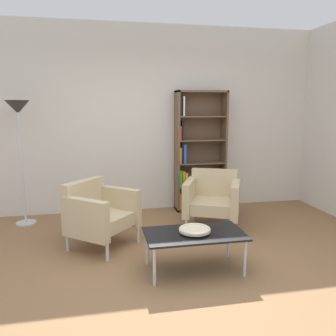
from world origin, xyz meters
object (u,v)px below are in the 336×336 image
Objects in this scene: floor_lamp_torchiere at (19,122)px; decorative_bowl at (195,230)px; bookshelf_tall at (196,153)px; coffee_table_low at (195,236)px; armchair_by_bookshelf at (212,198)px; armchair_corner_red at (99,212)px.

decorative_bowl is at bearing -43.04° from floor_lamp_torchiere.
bookshelf_tall is 1.09× the size of floor_lamp_torchiere.
floor_lamp_torchiere is at bearing 136.96° from coffee_table_low.
floor_lamp_torchiere reaches higher than armchair_by_bookshelf.
coffee_table_low is (-0.61, -2.10, -0.56)m from bookshelf_tall.
armchair_by_bookshelf is 0.96× the size of armchair_corner_red.
bookshelf_tall is at bearing 73.78° from decorative_bowl.
bookshelf_tall is 2.08× the size of armchair_by_bookshelf.
bookshelf_tall is at bearing 5.54° from floor_lamp_torchiere.
floor_lamp_torchiere is (-1.98, 1.85, 1.01)m from decorative_bowl.
armchair_corner_red is at bearing 138.43° from decorative_bowl.
floor_lamp_torchiere reaches higher than coffee_table_low.
armchair_corner_red is at bearing -141.01° from bookshelf_tall.
armchair_by_bookshelf is (-0.02, -0.90, -0.51)m from bookshelf_tall.
floor_lamp_torchiere is at bearing 85.68° from armchair_corner_red.
decorative_bowl is (-0.00, 0.00, 0.07)m from coffee_table_low.
coffee_table_low is 3.12× the size of decorative_bowl.
coffee_table_low is at bearing -91.88° from armchair_by_bookshelf.
floor_lamp_torchiere reaches higher than armchair_corner_red.
armchair_corner_red is at bearing 138.43° from coffee_table_low.
coffee_table_low is at bearing -106.22° from bookshelf_tall.
bookshelf_tall reaches higher than coffee_table_low.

